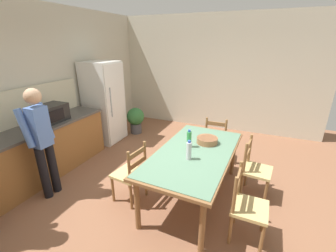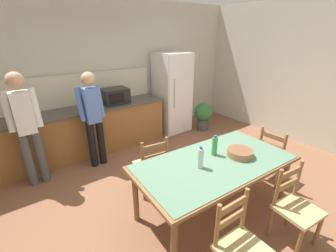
% 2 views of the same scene
% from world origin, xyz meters
% --- Properties ---
extents(ground_plane, '(8.32, 8.32, 0.00)m').
position_xyz_m(ground_plane, '(0.00, 0.00, 0.00)').
color(ground_plane, brown).
extents(wall_back, '(6.52, 0.12, 2.90)m').
position_xyz_m(wall_back, '(0.00, 2.66, 1.45)').
color(wall_back, beige).
rests_on(wall_back, ground).
extents(wall_right, '(0.12, 5.20, 2.90)m').
position_xyz_m(wall_right, '(3.26, 0.00, 1.45)').
color(wall_right, beige).
rests_on(wall_right, ground).
extents(kitchen_counter, '(3.54, 0.66, 0.92)m').
position_xyz_m(kitchen_counter, '(-0.87, 2.23, 0.46)').
color(kitchen_counter, brown).
rests_on(kitchen_counter, ground).
extents(refrigerator, '(0.71, 0.73, 1.84)m').
position_xyz_m(refrigerator, '(1.35, 2.19, 0.92)').
color(refrigerator, white).
rests_on(refrigerator, ground).
extents(microwave, '(0.50, 0.39, 0.30)m').
position_xyz_m(microwave, '(-0.05, 2.21, 1.07)').
color(microwave, black).
rests_on(microwave, kitchen_counter).
extents(dining_table, '(2.04, 1.12, 0.77)m').
position_xyz_m(dining_table, '(0.09, -0.36, 0.70)').
color(dining_table, brown).
rests_on(dining_table, ground).
extents(bottle_near_centre, '(0.07, 0.07, 0.27)m').
position_xyz_m(bottle_near_centre, '(-0.15, -0.35, 0.90)').
color(bottle_near_centre, silver).
rests_on(bottle_near_centre, dining_table).
extents(bottle_off_centre, '(0.07, 0.07, 0.27)m').
position_xyz_m(bottle_off_centre, '(0.20, -0.24, 0.90)').
color(bottle_off_centre, green).
rests_on(bottle_off_centre, dining_table).
extents(serving_bowl, '(0.32, 0.32, 0.09)m').
position_xyz_m(serving_bowl, '(0.44, -0.45, 0.82)').
color(serving_bowl, '#9E6642').
rests_on(serving_bowl, dining_table).
extents(chair_head_end, '(0.42, 0.44, 0.91)m').
position_xyz_m(chair_head_end, '(1.38, -0.42, 0.44)').
color(chair_head_end, olive).
rests_on(chair_head_end, ground).
extents(chair_side_near_right, '(0.46, 0.44, 0.91)m').
position_xyz_m(chair_side_near_right, '(0.51, -1.19, 0.44)').
color(chair_side_near_right, olive).
rests_on(chair_side_near_right, ground).
extents(chair_side_far_left, '(0.47, 0.45, 0.91)m').
position_xyz_m(chair_side_far_left, '(-0.32, 0.46, 0.44)').
color(chair_side_far_left, olive).
rests_on(chair_side_far_left, ground).
extents(chair_side_near_left, '(0.43, 0.41, 0.91)m').
position_xyz_m(chair_side_near_left, '(-0.39, -1.15, 0.44)').
color(chair_side_near_left, olive).
rests_on(chair_side_near_left, ground).
extents(person_at_counter, '(0.42, 0.29, 1.66)m').
position_xyz_m(person_at_counter, '(-0.70, 1.69, 0.94)').
color(person_at_counter, black).
rests_on(person_at_counter, ground).
extents(potted_plant, '(0.44, 0.44, 0.67)m').
position_xyz_m(potted_plant, '(1.99, 1.76, 0.39)').
color(potted_plant, '#4C4C51').
rests_on(potted_plant, ground).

